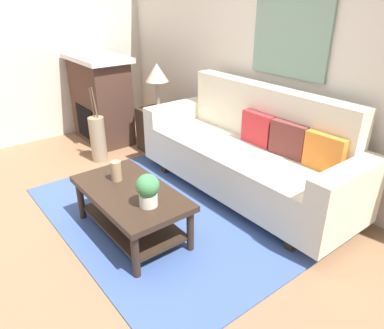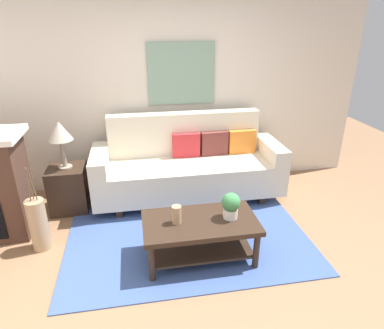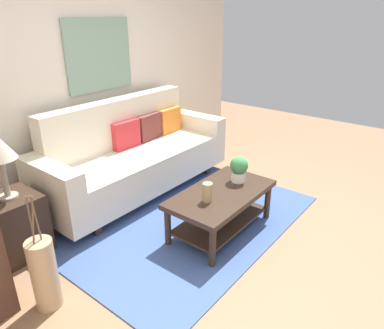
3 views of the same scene
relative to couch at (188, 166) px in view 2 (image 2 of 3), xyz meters
name	(u,v)px [view 2 (image 2 of 3)]	position (x,y,z in m)	size (l,w,h in m)	color
ground_plane	(197,269)	(-0.16, -1.47, -0.43)	(9.37, 9.37, 0.00)	#8C6647
wall_back	(169,88)	(-0.16, 0.54, 0.92)	(5.37, 0.10, 2.70)	beige
area_rug	(188,238)	(-0.16, -0.97, -0.43)	(2.58, 1.69, 0.01)	#3D5693
couch	(188,166)	(0.00, 0.00, 0.00)	(2.40, 0.84, 1.08)	beige
throw_pillow_crimson	(186,145)	(0.00, 0.12, 0.25)	(0.36, 0.12, 0.32)	red
throw_pillow_maroon	(214,143)	(0.38, 0.12, 0.25)	(0.36, 0.12, 0.32)	brown
throw_pillow_orange	(241,141)	(0.76, 0.12, 0.25)	(0.36, 0.12, 0.32)	orange
coffee_table	(200,230)	(-0.09, -1.30, -0.12)	(1.10, 0.60, 0.43)	#332319
tabletop_vase	(177,215)	(-0.32, -1.29, 0.09)	(0.09, 0.09, 0.18)	tan
potted_plant_tabletop	(231,205)	(0.20, -1.30, 0.14)	(0.18, 0.18, 0.26)	white
side_table	(69,188)	(-1.50, -0.08, -0.15)	(0.44, 0.44, 0.56)	#332319
table_lamp	(60,133)	(-1.50, -0.08, 0.56)	(0.28, 0.28, 0.57)	gray
floor_vase	(39,225)	(-1.68, -0.86, -0.15)	(0.19, 0.19, 0.56)	tan
floor_vase_branch_a	(32,184)	(-1.66, -0.86, 0.30)	(0.01, 0.01, 0.36)	brown
floor_vase_branch_b	(29,184)	(-1.69, -0.84, 0.30)	(0.01, 0.01, 0.36)	brown
floor_vase_branch_c	(28,185)	(-1.69, -0.87, 0.30)	(0.01, 0.01, 0.36)	brown
framed_painting	(181,74)	(0.00, 0.47, 1.11)	(0.87, 0.03, 0.79)	gray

